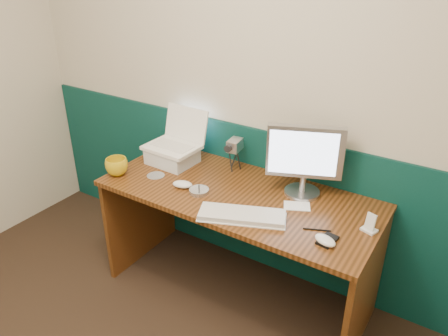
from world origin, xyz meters
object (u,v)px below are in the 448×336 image
Objects in this scene: laptop at (171,129)px; monitor at (305,161)px; mug at (117,167)px; camcorder at (235,155)px; keyboard at (242,216)px; desk at (237,245)px.

monitor reaches higher than laptop.
mug is 0.68× the size of camcorder.
laptop reaches higher than mug.
keyboard is (0.71, -0.32, -0.22)m from laptop.
laptop is 0.79× the size of monitor.
mug is at bearing -118.58° from laptop.
laptop is 0.87m from monitor.
keyboard reaches higher than desk.
desk is 11.79× the size of mug.
camcorder is (-0.48, 0.05, -0.11)m from monitor.
monitor reaches higher than keyboard.
desk is at bearing -62.35° from camcorder.
desk is 0.56m from camcorder.
desk is 0.83m from laptop.
monitor is 0.93× the size of keyboard.
mug is at bearing 157.15° from keyboard.
camcorder reaches higher than mug.
camcorder reaches higher than desk.
keyboard is at bearing -62.43° from camcorder.
keyboard is at bearing -0.29° from mug.
mug is (-0.74, -0.21, 0.43)m from desk.
monitor is 2.08× the size of camcorder.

